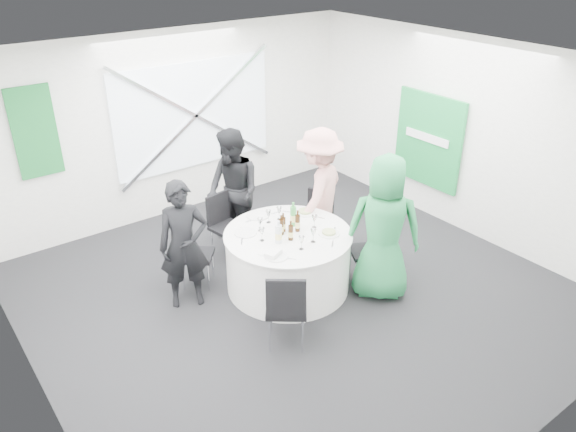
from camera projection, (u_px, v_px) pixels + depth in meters
floor at (298, 293)px, 6.96m from camera, size 6.00×6.00×0.00m
ceiling at (300, 65)px, 5.67m from camera, size 6.00×6.00×0.00m
wall_back at (176, 124)px, 8.44m from camera, size 6.00×0.00×6.00m
wall_front at (546, 325)px, 4.19m from camera, size 6.00×0.00×6.00m
wall_left at (18, 281)px, 4.71m from camera, size 0.00×6.00×6.00m
wall_right at (466, 137)px, 7.92m from camera, size 0.00×6.00×6.00m
window_panel at (195, 115)px, 8.53m from camera, size 2.60×0.03×1.60m
window_brace_a at (196, 116)px, 8.50m from camera, size 2.63×0.05×1.84m
window_brace_b at (196, 116)px, 8.50m from camera, size 2.63×0.05×1.84m
green_banner at (35, 132)px, 7.20m from camera, size 0.55×0.04×1.20m
green_sign at (428, 140)px, 8.41m from camera, size 0.05×1.20×1.40m
banquet_table at (288, 260)px, 6.93m from camera, size 1.56×1.56×0.76m
chair_back at (224, 221)px, 7.58m from camera, size 0.47×0.47×0.88m
chair_back_left at (190, 250)px, 6.94m from camera, size 0.54×0.54×0.85m
chair_back_right at (318, 217)px, 7.69m from camera, size 0.54×0.54×0.87m
chair_front_right at (373, 245)px, 7.01m from camera, size 0.53×0.53×0.86m
chair_front_left at (286, 305)px, 5.83m from camera, size 0.60×0.60×0.94m
person_man_back_left at (184, 245)px, 6.45m from camera, size 0.68×0.57×1.58m
person_man_back at (233, 191)px, 7.59m from camera, size 0.46×0.84×1.72m
person_woman_pink at (319, 192)px, 7.54m from camera, size 1.25×1.01×1.76m
person_woman_green at (384, 229)px, 6.57m from camera, size 1.04×1.03×1.81m
plate_back at (258, 215)px, 7.16m from camera, size 0.29×0.29×0.01m
plate_back_left at (246, 233)px, 6.76m from camera, size 0.27×0.27×0.01m
plate_back_right at (305, 212)px, 7.23m from camera, size 0.27×0.27×0.04m
plate_front_right at (329, 233)px, 6.74m from camera, size 0.25×0.25×0.04m
plate_front_left at (276, 256)px, 6.28m from camera, size 0.26×0.26×0.01m
napkin at (273, 253)px, 6.27m from camera, size 0.23×0.20×0.05m
beer_bottle_a at (281, 227)px, 6.69m from camera, size 0.06×0.06×0.26m
beer_bottle_b at (283, 225)px, 6.77m from camera, size 0.06×0.06×0.24m
beer_bottle_c at (298, 223)px, 6.76m from camera, size 0.06×0.06×0.28m
beer_bottle_d at (291, 233)px, 6.58m from camera, size 0.06×0.06×0.25m
green_water_bottle at (293, 216)px, 6.89m from camera, size 0.08×0.08×0.31m
clear_water_bottle at (279, 234)px, 6.51m from camera, size 0.08×0.08×0.29m
wine_glass_a at (268, 214)px, 6.95m from camera, size 0.07×0.07×0.17m
wine_glass_b at (262, 231)px, 6.55m from camera, size 0.07×0.07×0.17m
wine_glass_c at (314, 218)px, 6.84m from camera, size 0.07×0.07×0.17m
wine_glass_d at (302, 240)px, 6.37m from camera, size 0.07×0.07×0.17m
wine_glass_e at (260, 221)px, 6.77m from camera, size 0.07×0.07×0.17m
wine_glass_f at (313, 233)px, 6.52m from camera, size 0.07×0.07×0.17m
wine_glass_g at (279, 210)px, 7.03m from camera, size 0.07×0.07×0.17m
fork_a at (332, 244)px, 6.53m from camera, size 0.12×0.12×0.01m
knife_a at (335, 230)px, 6.83m from camera, size 0.12×0.12×0.01m
fork_b at (276, 213)px, 7.25m from camera, size 0.15×0.03×0.01m
knife_b at (251, 221)px, 7.05m from camera, size 0.15×0.02×0.01m
fork_c at (264, 255)px, 6.30m from camera, size 0.11×0.12×0.01m
knife_c at (290, 259)px, 6.24m from camera, size 0.10×0.13×0.01m
fork_d at (241, 230)px, 6.82m from camera, size 0.08×0.14×0.01m
knife_d at (242, 241)px, 6.58m from camera, size 0.10×0.13×0.01m
fork_e at (319, 217)px, 7.12m from camera, size 0.08×0.14×0.01m
knife_e at (288, 212)px, 7.26m from camera, size 0.10×0.13×0.01m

